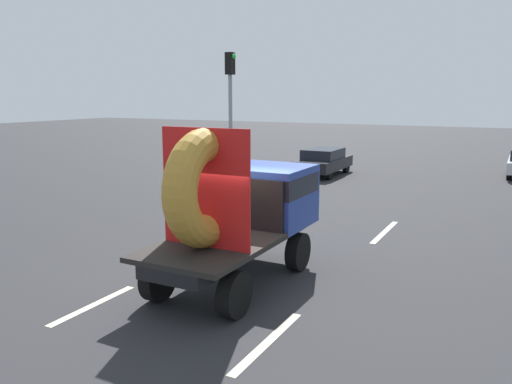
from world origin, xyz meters
TOP-DOWN VIEW (x-y plane):
  - ground_plane at (0.00, 0.00)m, footprint 120.00×120.00m
  - flatbed_truck at (0.31, 0.39)m, footprint 2.02×4.63m
  - distant_sedan at (-3.29, 15.10)m, footprint 1.73×4.04m
  - traffic_light at (-5.60, 9.99)m, footprint 0.42×0.36m
  - lane_dash_left_near at (-1.49, -2.24)m, footprint 0.16×2.12m
  - lane_dash_left_far at (-1.49, 5.65)m, footprint 0.16×2.32m
  - lane_dash_right_near at (2.11, -2.03)m, footprint 0.16×2.40m
  - lane_dash_right_far at (2.11, 5.64)m, footprint 0.16×2.73m

SIDE VIEW (x-z plane):
  - ground_plane at x=0.00m, z-range 0.00..0.00m
  - lane_dash_left_near at x=-1.49m, z-range 0.00..0.01m
  - lane_dash_left_far at x=-1.49m, z-range 0.00..0.01m
  - lane_dash_right_near at x=2.11m, z-range 0.00..0.01m
  - lane_dash_right_far at x=2.11m, z-range 0.00..0.01m
  - distant_sedan at x=-3.29m, z-range 0.05..1.37m
  - flatbed_truck at x=0.31m, z-range -0.03..3.31m
  - traffic_light at x=-5.60m, z-range 0.87..6.53m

